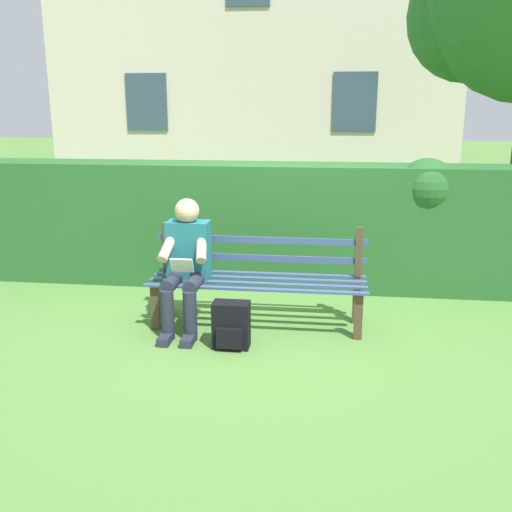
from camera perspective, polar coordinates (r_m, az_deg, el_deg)
ground at (r=5.31m, az=0.14°, el=-6.94°), size 60.00×60.00×0.00m
park_bench at (r=5.23m, az=0.24°, el=-2.23°), size 1.96×0.54×0.90m
person_seated at (r=5.13m, az=-7.01°, el=-0.55°), size 0.44×0.73×1.17m
hedge_backdrop at (r=6.40m, az=-0.93°, el=3.39°), size 6.46×0.72×1.45m
building_facade at (r=14.06m, az=0.11°, el=21.61°), size 8.88×2.96×7.28m
backpack at (r=4.79m, az=-2.49°, el=-6.93°), size 0.31×0.25×0.39m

